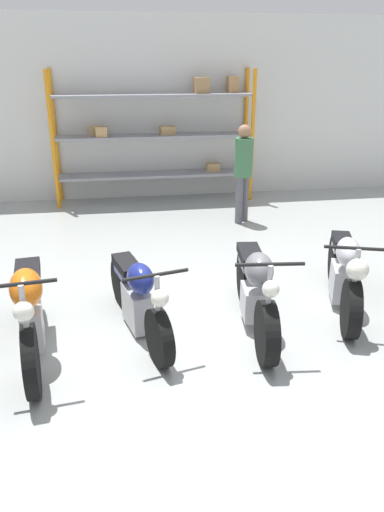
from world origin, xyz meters
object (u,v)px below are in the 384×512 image
at_px(motorcycle_orange, 30,310).
at_px(motorcycle_blue, 138,297).
at_px(shelving_rack, 159,133).
at_px(person_near_rack, 243,166).
at_px(motorcycle_silver, 344,272).
at_px(motorcycle_grey, 256,290).

xyz_separation_m(motorcycle_orange, motorcycle_blue, (1.08, 0.29, -0.09)).
distance_m(shelving_rack, person_near_rack, 2.20).
distance_m(motorcycle_orange, motorcycle_blue, 1.12).
distance_m(motorcycle_blue, motorcycle_silver, 2.47).
bearing_deg(motorcycle_blue, shelving_rack, 158.22).
relative_size(motorcycle_orange, motorcycle_silver, 1.01).
height_order(shelving_rack, motorcycle_grey, shelving_rack).
height_order(shelving_rack, person_near_rack, shelving_rack).
xyz_separation_m(motorcycle_blue, motorcycle_grey, (1.28, -0.12, 0.05)).
xyz_separation_m(motorcycle_grey, person_near_rack, (0.79, 3.71, 0.57)).
relative_size(motorcycle_blue, person_near_rack, 1.12).
relative_size(motorcycle_orange, motorcycle_grey, 1.02).
height_order(shelving_rack, motorcycle_silver, shelving_rack).
xyz_separation_m(shelving_rack, motorcycle_silver, (1.71, -5.10, -0.94)).
xyz_separation_m(motorcycle_grey, motorcycle_silver, (1.18, 0.33, -0.01)).
bearing_deg(shelving_rack, person_near_rack, -52.56).
height_order(motorcycle_orange, motorcycle_grey, motorcycle_orange).
xyz_separation_m(shelving_rack, motorcycle_orange, (-1.83, -5.59, -0.89)).
bearing_deg(motorcycle_grey, shelving_rack, -168.35).
relative_size(shelving_rack, motorcycle_blue, 2.06).
xyz_separation_m(motorcycle_orange, motorcycle_grey, (2.36, 0.16, -0.04)).
height_order(motorcycle_blue, motorcycle_grey, motorcycle_grey).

